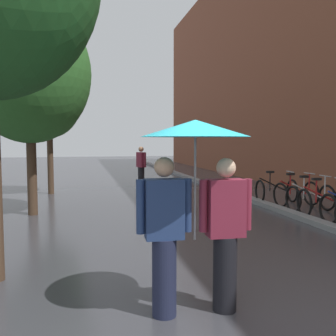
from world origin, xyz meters
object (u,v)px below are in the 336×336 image
object	(u,v)px
street_tree_1	(29,73)
parked_bicycle_4	(310,197)
parked_bicycle_3	(324,201)
couple_under_umbrella	(195,183)
street_tree_2	(49,99)
pedestrian_walking_midground	(141,166)
parked_bicycle_5	(296,193)
parked_bicycle_6	(276,190)

from	to	relation	value
street_tree_1	parked_bicycle_4	distance (m)	7.82
parked_bicycle_3	couple_under_umbrella	size ratio (longest dim) A/B	0.54
street_tree_2	pedestrian_walking_midground	world-z (taller)	street_tree_2
parked_bicycle_3	pedestrian_walking_midground	distance (m)	7.61
street_tree_2	parked_bicycle_4	world-z (taller)	street_tree_2
street_tree_1	street_tree_2	xyz separation A→B (m)	(0.14, 3.68, -0.22)
street_tree_1	pedestrian_walking_midground	bearing A→B (deg)	54.16
couple_under_umbrella	parked_bicycle_5	bearing A→B (deg)	49.21
parked_bicycle_4	pedestrian_walking_midground	distance (m)	7.09
couple_under_umbrella	pedestrian_walking_midground	bearing A→B (deg)	84.03
street_tree_1	parked_bicycle_5	distance (m)	7.78
street_tree_1	parked_bicycle_5	bearing A→B (deg)	-4.06
street_tree_2	parked_bicycle_4	bearing A→B (deg)	-35.53
parked_bicycle_5	parked_bicycle_6	size ratio (longest dim) A/B	0.99
parked_bicycle_6	couple_under_umbrella	bearing A→B (deg)	-126.03
street_tree_1	parked_bicycle_6	size ratio (longest dim) A/B	4.59
street_tree_2	parked_bicycle_5	size ratio (longest dim) A/B	4.12
parked_bicycle_6	parked_bicycle_4	bearing A→B (deg)	-84.10
parked_bicycle_3	parked_bicycle_5	size ratio (longest dim) A/B	1.00
parked_bicycle_5	couple_under_umbrella	distance (m)	7.27
parked_bicycle_6	couple_under_umbrella	size ratio (longest dim) A/B	0.55
parked_bicycle_3	street_tree_1	bearing A→B (deg)	165.04
street_tree_2	couple_under_umbrella	size ratio (longest dim) A/B	2.23
parked_bicycle_5	pedestrian_walking_midground	bearing A→B (deg)	123.44
parked_bicycle_5	parked_bicycle_6	xyz separation A→B (m)	(-0.21, 0.73, 0.00)
pedestrian_walking_midground	parked_bicycle_3	bearing A→B (deg)	-62.96
pedestrian_walking_midground	parked_bicycle_4	bearing A→B (deg)	-60.25
street_tree_2	parked_bicycle_6	xyz separation A→B (m)	(6.75, -3.46, -2.92)
parked_bicycle_6	street_tree_1	bearing A→B (deg)	-178.12
parked_bicycle_4	parked_bicycle_6	distance (m)	1.48
parked_bicycle_3	parked_bicycle_4	world-z (taller)	same
parked_bicycle_5	couple_under_umbrella	world-z (taller)	couple_under_umbrella
street_tree_2	pedestrian_walking_midground	distance (m)	4.37
parked_bicycle_3	parked_bicycle_4	bearing A→B (deg)	84.50
street_tree_1	street_tree_2	world-z (taller)	street_tree_1
parked_bicycle_3	parked_bicycle_6	world-z (taller)	same
street_tree_1	parked_bicycle_4	xyz separation A→B (m)	(7.05, -1.25, -3.13)
couple_under_umbrella	street_tree_1	bearing A→B (deg)	111.96
parked_bicycle_6	parked_bicycle_5	bearing A→B (deg)	-74.13
street_tree_1	parked_bicycle_3	size ratio (longest dim) A/B	4.64
street_tree_1	couple_under_umbrella	bearing A→B (deg)	-68.04
parked_bicycle_3	parked_bicycle_5	world-z (taller)	same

